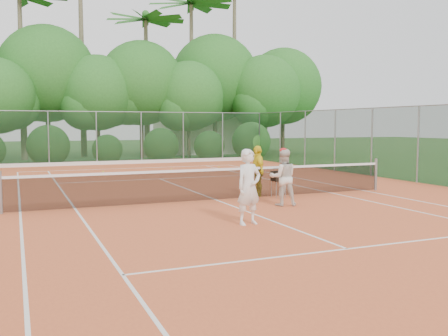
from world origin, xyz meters
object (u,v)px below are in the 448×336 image
(player_yellow, at_px, (258,171))
(player_center_grp, at_px, (283,177))
(ball_hopper, at_px, (278,177))
(player_white, at_px, (249,187))

(player_yellow, bearing_deg, player_center_grp, 3.62)
(player_center_grp, height_order, ball_hopper, player_center_grp)
(player_center_grp, bearing_deg, player_yellow, 84.73)
(player_yellow, relative_size, ball_hopper, 1.96)
(player_center_grp, distance_m, ball_hopper, 1.54)
(player_yellow, xyz_separation_m, ball_hopper, (0.45, -0.56, -0.15))
(player_center_grp, xyz_separation_m, player_yellow, (0.18, 1.96, 0.00))
(ball_hopper, bearing_deg, player_white, -140.24)
(player_center_grp, bearing_deg, ball_hopper, 65.85)
(player_white, relative_size, ball_hopper, 2.10)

